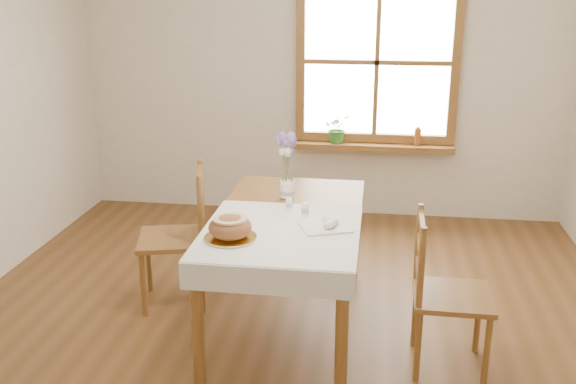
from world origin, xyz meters
The scene contains 18 objects.
ground centered at (0.00, 0.00, 0.00)m, with size 5.00×5.00×0.00m, color brown.
room_walls centered at (0.00, 0.00, 1.71)m, with size 4.60×5.10×2.65m.
window centered at (0.50, 2.47, 1.45)m, with size 1.46×0.08×1.46m.
window_sill centered at (0.50, 2.40, 0.69)m, with size 1.46×0.20×0.05m.
dining_table centered at (0.00, 0.30, 0.66)m, with size 0.90×1.60×0.75m.
table_linen centered at (0.00, 0.00, 0.76)m, with size 0.91×0.99×0.01m, color white.
chair_left centered at (-0.82, 0.48, 0.48)m, with size 0.45×0.47×0.97m, color brown, non-canonical shape.
chair_right centered at (0.99, -0.07, 0.46)m, with size 0.43×0.45×0.92m, color brown, non-canonical shape.
bread_plate centered at (-0.26, -0.16, 0.77)m, with size 0.28×0.28×0.02m, color white.
bread_loaf centered at (-0.26, -0.16, 0.84)m, with size 0.24×0.24×0.13m, color #9A6036.
egg_napkin centered at (0.25, 0.08, 0.77)m, with size 0.28×0.24×0.01m, color white.
eggs centered at (0.25, 0.08, 0.80)m, with size 0.21×0.19×0.05m, color white, non-canonical shape.
salt_shaker centered at (0.00, 0.37, 0.80)m, with size 0.04×0.04×0.08m, color white.
pepper_shaker centered at (0.11, 0.27, 0.81)m, with size 0.05×0.05×0.09m, color white.
flower_vase centered at (-0.05, 0.63, 0.80)m, with size 0.10×0.10×0.11m, color white.
lavender_bouquet centered at (-0.05, 0.63, 1.02)m, with size 0.18×0.18×0.33m, color #745CA4, non-canonical shape.
potted_plant centered at (0.17, 2.40, 0.82)m, with size 0.24×0.27×0.21m, color #397C31.
amber_bottle centered at (0.90, 2.40, 0.80)m, with size 0.06×0.06×0.17m, color #974A1B.
Camera 1 is at (0.53, -3.42, 2.12)m, focal length 40.00 mm.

